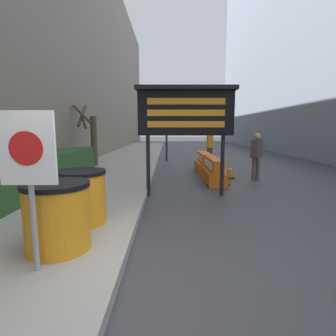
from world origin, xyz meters
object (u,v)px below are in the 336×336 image
Objects in this scene: barrel_drum_foreground at (56,216)px; barrel_drum_middle at (80,197)px; jersey_barrier_orange_near at (203,163)px; traffic_light_near_curb at (165,113)px; message_board at (185,113)px; pedestrian_passerby at (209,144)px; traffic_cone_far at (214,174)px; traffic_cone_near at (221,173)px; traffic_cone_mid at (229,170)px; pedestrian_worker at (255,152)px; warning_sign at (27,162)px; jersey_barrier_orange_far at (212,172)px.

barrel_drum_foreground is 0.99m from barrel_drum_middle.
jersey_barrier_orange_near is 4.57m from traffic_light_near_curb.
message_board is 1.64× the size of pedestrian_passerby.
traffic_cone_far is 7.10m from traffic_light_near_curb.
barrel_drum_middle is 0.53× the size of pedestrian_passerby.
traffic_cone_near is 1.30× the size of traffic_cone_mid.
barrel_drum_foreground is at bearing -177.12° from pedestrian_worker.
pedestrian_passerby reaches higher than traffic_cone_mid.
traffic_cone_mid is (3.65, 4.93, -0.33)m from barrel_drum_middle.
jersey_barrier_orange_near is 2.92m from traffic_cone_far.
traffic_light_near_curb is 2.24× the size of pedestrian_worker.
jersey_barrier_orange_near is (2.92, 7.41, -0.27)m from barrel_drum_foreground.
barrel_drum_foreground is 1.55× the size of traffic_cone_mid.
warning_sign is at bearing -119.81° from traffic_cone_far.
barrel_drum_foreground is 0.95m from warning_sign.
barrel_drum_foreground reaches higher than traffic_cone_far.
message_board reaches higher than traffic_cone_near.
traffic_cone_far is at bearing 60.19° from warning_sign.
pedestrian_worker reaches higher than barrel_drum_middle.
traffic_cone_near is at bearing -59.54° from jersey_barrier_orange_far.
traffic_cone_mid is (3.66, 6.46, -1.11)m from warning_sign.
pedestrian_worker is (1.60, 1.15, 0.56)m from traffic_cone_far.
traffic_cone_far reaches higher than jersey_barrier_orange_near.
barrel_drum_foreground is 0.56× the size of pedestrian_worker.
traffic_cone_far is at bearing -77.15° from traffic_light_near_curb.
pedestrian_passerby is at bearing -28.14° from traffic_light_near_curb.
traffic_cone_far is 0.49× the size of pedestrian_worker.
warning_sign reaches higher than traffic_cone_far.
pedestrian_worker is (1.32, 0.84, 0.58)m from traffic_cone_near.
traffic_cone_near is 0.44× the size of pedestrian_passerby.
traffic_cone_mid is at bearing 66.09° from traffic_cone_near.
pedestrian_passerby reaches higher than barrel_drum_middle.
traffic_light_near_curb is (1.38, 10.08, 1.99)m from barrel_drum_middle.
jersey_barrier_orange_near is at bearing 115.25° from traffic_cone_mid.
jersey_barrier_orange_near is at bearing 82.03° from pedestrian_worker.
barrel_drum_middle is (-0.03, 0.99, 0.00)m from barrel_drum_foreground.
traffic_light_near_curb reaches higher than traffic_cone_mid.
barrel_drum_middle is 1.19× the size of traffic_cone_near.
pedestrian_passerby is at bearing 76.20° from jersey_barrier_orange_near.
traffic_light_near_curb reaches higher than pedestrian_passerby.
traffic_cone_near is at bearing 163.55° from pedestrian_worker.
barrel_drum_foreground is 0.53× the size of pedestrian_passerby.
traffic_light_near_curb reaches higher than traffic_cone_near.
traffic_cone_near is at bearing -4.95° from pedestrian_passerby.
jersey_barrier_orange_far is 0.42m from traffic_cone_near.
barrel_drum_middle is at bearing 177.27° from pedestrian_worker.
jersey_barrier_orange_far is at bearing 84.19° from traffic_cone_far.
barrel_drum_middle is at bearing -125.16° from jersey_barrier_orange_far.
pedestrian_worker is (2.58, 2.22, -1.20)m from message_board.
warning_sign reaches higher than traffic_cone_near.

